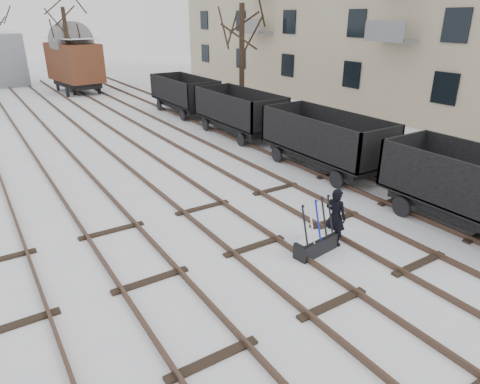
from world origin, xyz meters
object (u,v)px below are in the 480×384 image
at_px(freight_wagon_a, 479,203).
at_px(worker, 335,217).
at_px(ground_frame, 316,243).
at_px(box_van_wagon, 74,61).

bearing_deg(freight_wagon_a, worker, 158.05).
distance_m(ground_frame, box_van_wagon, 29.91).
distance_m(worker, box_van_wagon, 29.75).
height_order(worker, box_van_wagon, box_van_wagon).
bearing_deg(freight_wagon_a, box_van_wagon, 96.85).
height_order(worker, freight_wagon_a, freight_wagon_a).
bearing_deg(box_van_wagon, worker, -98.88).
bearing_deg(ground_frame, freight_wagon_a, -25.36).
xyz_separation_m(freight_wagon_a, box_van_wagon, (-3.77, 31.34, 1.59)).
xyz_separation_m(ground_frame, box_van_wagon, (1.04, 29.81, 2.17)).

